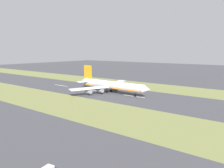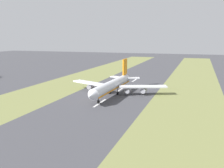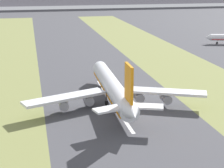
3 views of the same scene
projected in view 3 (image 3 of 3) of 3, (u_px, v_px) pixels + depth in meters
name	position (u px, v px, depth m)	size (l,w,h in m)	color
ground_plane	(116.00, 107.00, 131.86)	(800.00, 800.00, 0.00)	#424247
centreline_dash_mid	(126.00, 122.00, 118.21)	(1.20, 18.00, 0.01)	silver
centreline_dash_far	(102.00, 87.00, 155.72)	(1.20, 18.00, 0.01)	silver
airplane_main_jet	(113.00, 88.00, 133.44)	(64.11, 67.12, 20.20)	silver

